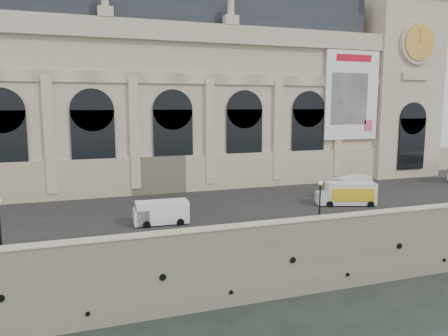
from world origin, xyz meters
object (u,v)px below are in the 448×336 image
Objects in this scene: lamp_left at (0,227)px; van_b at (159,213)px; van_c at (350,187)px; lamp_right at (320,202)px; box_truck at (347,194)px.

van_b is at bearing 20.53° from lamp_left.
lamp_left reaches higher than van_c.
van_b is 0.87× the size of van_c.
van_b is 1.25× the size of lamp_right.
lamp_right reaches higher than box_truck.
lamp_left is at bearing -159.47° from van_b.
van_c is 39.81m from lamp_left.
lamp_left reaches higher than van_b.
box_truck is 1.65× the size of lamp_right.
van_b is at bearing 162.60° from lamp_right.
lamp_left is (-13.22, -4.95, 1.14)m from van_b.
box_truck is at bearing 2.41° from van_b.
box_truck is at bearing -129.54° from van_c.
lamp_left is 1.10× the size of lamp_right.
box_truck is (22.26, 0.94, 0.17)m from van_b.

